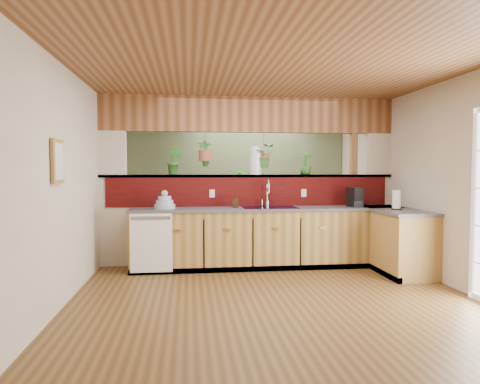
{
  "coord_description": "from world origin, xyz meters",
  "views": [
    {
      "loc": [
        -0.96,
        -5.32,
        1.47
      ],
      "look_at": [
        -0.23,
        0.7,
        1.15
      ],
      "focal_mm": 32.0,
      "sensor_mm": 36.0,
      "label": 1
    }
  ],
  "objects": [
    {
      "name": "soap_dispenser",
      "position": [
        -0.26,
        1.01,
        1.0
      ],
      "size": [
        0.1,
        0.1,
        0.19
      ],
      "primitive_type": "imported",
      "rotation": [
        0.0,
        0.0,
        -0.12
      ],
      "color": "#352413",
      "rests_on": "countertop"
    },
    {
      "name": "ground",
      "position": [
        0.0,
        0.0,
        0.0
      ],
      "size": [
        4.6,
        7.0,
        0.01
      ],
      "primitive_type": "cube",
      "color": "brown",
      "rests_on": "ground"
    },
    {
      "name": "ceiling",
      "position": [
        0.0,
        0.0,
        2.6
      ],
      "size": [
        4.6,
        7.0,
        0.01
      ],
      "primitive_type": "cube",
      "color": "brown",
      "rests_on": "ground"
    },
    {
      "name": "ledge_plant_right",
      "position": [
        0.9,
        1.35,
        1.57
      ],
      "size": [
        0.23,
        0.23,
        0.36
      ],
      "primitive_type": "imported",
      "rotation": [
        0.0,
        0.0,
        -0.19
      ],
      "color": "#2A6021",
      "rests_on": "pass_through_ledge"
    },
    {
      "name": "framed_print",
      "position": [
        -2.27,
        -0.8,
        1.55
      ],
      "size": [
        0.04,
        0.35,
        0.45
      ],
      "color": "olive",
      "rests_on": "wall_left"
    },
    {
      "name": "coffee_maker",
      "position": [
        1.56,
        0.91,
        1.04
      ],
      "size": [
        0.16,
        0.27,
        0.3
      ],
      "rotation": [
        0.0,
        0.0,
        0.12
      ],
      "color": "black",
      "rests_on": "countertop"
    },
    {
      "name": "wall_back",
      "position": [
        0.0,
        3.5,
        1.3
      ],
      "size": [
        4.6,
        0.02,
        2.6
      ],
      "primitive_type": "cube",
      "color": "beige",
      "rests_on": "ground"
    },
    {
      "name": "navy_sink",
      "position": [
        0.25,
        0.98,
        0.82
      ],
      "size": [
        0.82,
        0.5,
        0.18
      ],
      "color": "black",
      "rests_on": "countertop"
    },
    {
      "name": "ledge_plant_left",
      "position": [
        -1.18,
        1.35,
        1.6
      ],
      "size": [
        0.29,
        0.27,
        0.43
      ],
      "primitive_type": "imported",
      "rotation": [
        0.0,
        0.0,
        -0.41
      ],
      "color": "#2A6021",
      "rests_on": "pass_through_ledge"
    },
    {
      "name": "pass_through_partition",
      "position": [
        0.03,
        1.35,
        1.19
      ],
      "size": [
        4.6,
        0.21,
        2.6
      ],
      "color": "beige",
      "rests_on": "ground"
    },
    {
      "name": "hanging_plant_b",
      "position": [
        0.22,
        1.35,
        1.84
      ],
      "size": [
        0.34,
        0.3,
        0.48
      ],
      "color": "brown",
      "rests_on": "header_beam"
    },
    {
      "name": "dish_stack",
      "position": [
        -1.31,
        0.97,
        0.98
      ],
      "size": [
        0.31,
        0.31,
        0.27
      ],
      "color": "#97A6C3",
      "rests_on": "countertop"
    },
    {
      "name": "wall_right",
      "position": [
        2.3,
        0.0,
        1.3
      ],
      "size": [
        0.02,
        7.0,
        2.6
      ],
      "primitive_type": "cube",
      "color": "beige",
      "rests_on": "ground"
    },
    {
      "name": "glass_jar",
      "position": [
        0.09,
        1.35,
        1.61
      ],
      "size": [
        0.2,
        0.2,
        0.44
      ],
      "color": "silver",
      "rests_on": "pass_through_ledge"
    },
    {
      "name": "pass_through_ledge",
      "position": [
        0.0,
        1.35,
        1.37
      ],
      "size": [
        4.6,
        0.21,
        0.04
      ],
      "primitive_type": "cube",
      "color": "brown",
      "rests_on": "ground"
    },
    {
      "name": "shelf_plant_a",
      "position": [
        -0.77,
        3.25,
        1.22
      ],
      "size": [
        0.23,
        0.19,
        0.38
      ],
      "primitive_type": "imported",
      "rotation": [
        0.0,
        0.0,
        -0.3
      ],
      "color": "#2A6021",
      "rests_on": "shelving_console"
    },
    {
      "name": "hanging_plant_a",
      "position": [
        -0.7,
        1.35,
        1.86
      ],
      "size": [
        0.24,
        0.2,
        0.54
      ],
      "color": "brown",
      "rests_on": "header_beam"
    },
    {
      "name": "faucet",
      "position": [
        0.24,
        1.14,
        1.12
      ],
      "size": [
        0.18,
        0.18,
        0.42
      ],
      "color": "#B7B7B2",
      "rests_on": "countertop"
    },
    {
      "name": "wall_left",
      "position": [
        -2.3,
        0.0,
        1.3
      ],
      "size": [
        0.02,
        7.0,
        2.6
      ],
      "primitive_type": "cube",
      "color": "beige",
      "rests_on": "ground"
    },
    {
      "name": "paper_towel",
      "position": [
        1.97,
        0.41,
        1.03
      ],
      "size": [
        0.14,
        0.14,
        0.3
      ],
      "color": "black",
      "rests_on": "countertop"
    },
    {
      "name": "shelving_console",
      "position": [
        -0.32,
        3.25,
        0.5
      ],
      "size": [
        1.62,
        0.55,
        1.06
      ],
      "primitive_type": "cube",
      "rotation": [
        0.0,
        0.0,
        0.08
      ],
      "color": "black",
      "rests_on": "ground"
    },
    {
      "name": "wall_front",
      "position": [
        0.0,
        -3.5,
        1.3
      ],
      "size": [
        4.6,
        0.02,
        2.6
      ],
      "primitive_type": "cube",
      "color": "beige",
      "rests_on": "ground"
    },
    {
      "name": "countertop",
      "position": [
        0.84,
        0.87,
        0.45
      ],
      "size": [
        4.14,
        1.52,
        0.9
      ],
      "color": "olive",
      "rests_on": "ground"
    },
    {
      "name": "shelf_plant_b",
      "position": [
        0.06,
        3.25,
        1.24
      ],
      "size": [
        0.27,
        0.27,
        0.43
      ],
      "primitive_type": "imported",
      "rotation": [
        0.0,
        0.0,
        -0.15
      ],
      "color": "#2A6021",
      "rests_on": "shelving_console"
    },
    {
      "name": "floor_plant",
      "position": [
        1.07,
        2.13,
        0.36
      ],
      "size": [
        0.73,
        0.66,
        0.72
      ],
      "primitive_type": "imported",
      "rotation": [
        0.0,
        0.0,
        -0.16
      ],
      "color": "#2A6021",
      "rests_on": "ground"
    },
    {
      "name": "header_beam",
      "position": [
        0.0,
        1.35,
        2.33
      ],
      "size": [
        4.6,
        0.15,
        0.55
      ],
      "primitive_type": "cube",
      "color": "brown",
      "rests_on": "ground"
    },
    {
      "name": "sage_backwall",
      "position": [
        0.0,
        3.48,
        1.3
      ],
      "size": [
        4.55,
        0.02,
        2.55
      ],
      "primitive_type": "cube",
      "color": "#5C6E4B",
      "rests_on": "ground"
    },
    {
      "name": "dishwasher",
      "position": [
        -1.48,
        0.66,
        0.46
      ],
      "size": [
        0.58,
        0.03,
        0.82
      ],
      "color": "white",
      "rests_on": "ground"
    }
  ]
}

